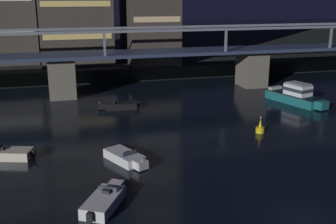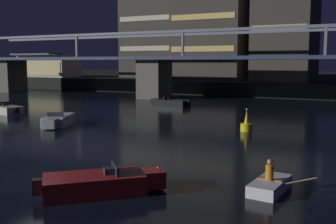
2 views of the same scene
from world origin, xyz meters
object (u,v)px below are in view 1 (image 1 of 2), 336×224
object	(u,v)px
channel_buoy	(260,128)
speedboat_mid_left	(119,106)
speedboat_mid_right	(7,154)
cabin_cruiser_near_left	(296,95)
speedboat_near_center	(126,157)
river_bridge	(162,63)
speedboat_near_right	(105,201)

from	to	relation	value
channel_buoy	speedboat_mid_left	bearing A→B (deg)	134.45
speedboat_mid_right	channel_buoy	world-z (taller)	channel_buoy
cabin_cruiser_near_left	speedboat_mid_right	bearing A→B (deg)	-163.31
speedboat_near_center	channel_buoy	size ratio (longest dim) A/B	2.83
speedboat_near_center	channel_buoy	distance (m)	15.44
speedboat_mid_left	channel_buoy	size ratio (longest dim) A/B	2.97
river_bridge	speedboat_near_center	bearing A→B (deg)	-110.87
cabin_cruiser_near_left	speedboat_near_right	xyz separation A→B (m)	(-27.75, -21.40, -0.64)
river_bridge	speedboat_mid_left	world-z (taller)	river_bridge
cabin_cruiser_near_left	speedboat_mid_left	xyz separation A→B (m)	(-23.13, 3.20, -0.64)
river_bridge	cabin_cruiser_near_left	world-z (taller)	river_bridge
river_bridge	speedboat_mid_left	size ratio (longest dim) A/B	17.78
river_bridge	channel_buoy	distance (m)	22.33
speedboat_near_right	speedboat_mid_left	bearing A→B (deg)	79.36
river_bridge	speedboat_mid_left	bearing A→B (deg)	-133.15
speedboat_mid_right	channel_buoy	size ratio (longest dim) A/B	2.93
cabin_cruiser_near_left	speedboat_near_center	world-z (taller)	cabin_cruiser_near_left
river_bridge	speedboat_near_center	size ratio (longest dim) A/B	18.70
speedboat_near_right	speedboat_mid_left	distance (m)	25.03
river_bridge	speedboat_mid_left	xyz separation A→B (m)	(-7.74, -8.26, -3.86)
cabin_cruiser_near_left	speedboat_mid_left	size ratio (longest dim) A/B	1.79
speedboat_mid_left	speedboat_mid_right	world-z (taller)	same
speedboat_mid_right	channel_buoy	xyz separation A→B (m)	(24.90, 0.60, 0.06)
river_bridge	channel_buoy	world-z (taller)	river_bridge
river_bridge	speedboat_near_center	xyz separation A→B (m)	(-9.73, -25.53, -3.86)
cabin_cruiser_near_left	channel_buoy	distance (m)	14.28
speedboat_near_right	channel_buoy	bearing A→B (deg)	33.21
cabin_cruiser_near_left	speedboat_mid_right	xyz separation A→B (m)	(-35.14, -10.53, -0.64)
speedboat_mid_left	speedboat_mid_right	distance (m)	18.25
speedboat_near_right	channel_buoy	xyz separation A→B (m)	(17.51, 11.46, 0.06)
cabin_cruiser_near_left	speedboat_mid_right	distance (m)	36.69
cabin_cruiser_near_left	channel_buoy	xyz separation A→B (m)	(-10.24, -9.94, -0.57)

